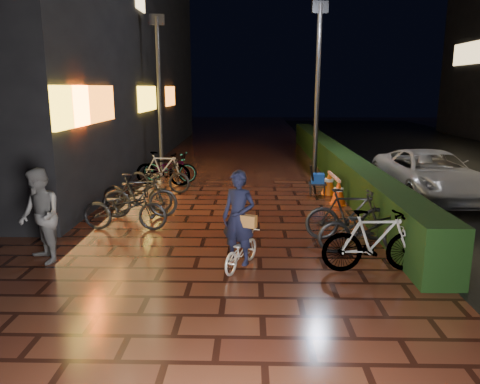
{
  "coord_description": "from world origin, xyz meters",
  "views": [
    {
      "loc": [
        0.39,
        -8.55,
        3.01
      ],
      "look_at": [
        0.19,
        -0.06,
        1.1
      ],
      "focal_mm": 35.0,
      "sensor_mm": 36.0,
      "label": 1
    }
  ],
  "objects_px": {
    "van": "(430,174)",
    "cyclist": "(240,233)",
    "traffic_barrier": "(333,187)",
    "cart_assembly": "(317,180)",
    "bystander_person": "(40,216)"
  },
  "relations": [
    {
      "from": "van",
      "to": "cyclist",
      "type": "xyz_separation_m",
      "value": [
        -5.19,
        -5.49,
        -0.01
      ]
    },
    {
      "from": "bystander_person",
      "to": "van",
      "type": "bearing_deg",
      "value": 80.0
    },
    {
      "from": "bystander_person",
      "to": "van",
      "type": "height_order",
      "value": "bystander_person"
    },
    {
      "from": "cyclist",
      "to": "cart_assembly",
      "type": "distance_m",
      "value": 5.83
    },
    {
      "from": "van",
      "to": "cyclist",
      "type": "height_order",
      "value": "cyclist"
    },
    {
      "from": "cyclist",
      "to": "cart_assembly",
      "type": "xyz_separation_m",
      "value": [
        2.05,
        5.46,
        -0.16
      ]
    },
    {
      "from": "cyclist",
      "to": "traffic_barrier",
      "type": "height_order",
      "value": "cyclist"
    },
    {
      "from": "bystander_person",
      "to": "cart_assembly",
      "type": "bearing_deg",
      "value": 92.23
    },
    {
      "from": "traffic_barrier",
      "to": "cart_assembly",
      "type": "height_order",
      "value": "cart_assembly"
    },
    {
      "from": "van",
      "to": "cart_assembly",
      "type": "height_order",
      "value": "van"
    },
    {
      "from": "cyclist",
      "to": "traffic_barrier",
      "type": "xyz_separation_m",
      "value": [
        2.45,
        5.11,
        -0.3
      ]
    },
    {
      "from": "bystander_person",
      "to": "traffic_barrier",
      "type": "distance_m",
      "value": 7.68
    },
    {
      "from": "van",
      "to": "cyclist",
      "type": "relative_size",
      "value": 2.7
    },
    {
      "from": "traffic_barrier",
      "to": "cart_assembly",
      "type": "bearing_deg",
      "value": 138.84
    },
    {
      "from": "traffic_barrier",
      "to": "cyclist",
      "type": "bearing_deg",
      "value": -115.62
    }
  ]
}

